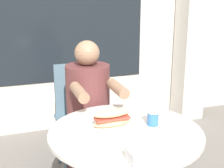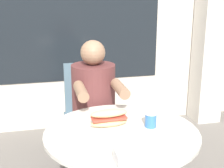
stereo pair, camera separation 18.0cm
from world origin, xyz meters
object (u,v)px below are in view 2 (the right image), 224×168
object	(u,v)px
sandwich_on_plate	(109,119)
drink_cup	(151,119)
cafe_table	(121,162)
seated_diner	(95,127)
diner_chair	(87,106)

from	to	relation	value
sandwich_on_plate	drink_cup	xyz separation A→B (m)	(0.22, -0.04, -0.00)
cafe_table	sandwich_on_plate	bearing A→B (deg)	132.11
sandwich_on_plate	drink_cup	bearing A→B (deg)	-10.96
cafe_table	seated_diner	distance (m)	0.59
cafe_table	drink_cup	xyz separation A→B (m)	(0.17, 0.02, 0.23)
seated_diner	drink_cup	world-z (taller)	seated_diner
seated_diner	sandwich_on_plate	distance (m)	0.59
cafe_table	diner_chair	world-z (taller)	diner_chair
sandwich_on_plate	seated_diner	bearing A→B (deg)	88.17
cafe_table	seated_diner	bearing A→B (deg)	93.74
diner_chair	sandwich_on_plate	xyz separation A→B (m)	(-0.02, -0.87, 0.24)
cafe_table	sandwich_on_plate	xyz separation A→B (m)	(-0.05, 0.06, 0.23)
cafe_table	sandwich_on_plate	size ratio (longest dim) A/B	3.98
diner_chair	drink_cup	xyz separation A→B (m)	(0.21, -0.91, 0.23)
drink_cup	seated_diner	bearing A→B (deg)	110.13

